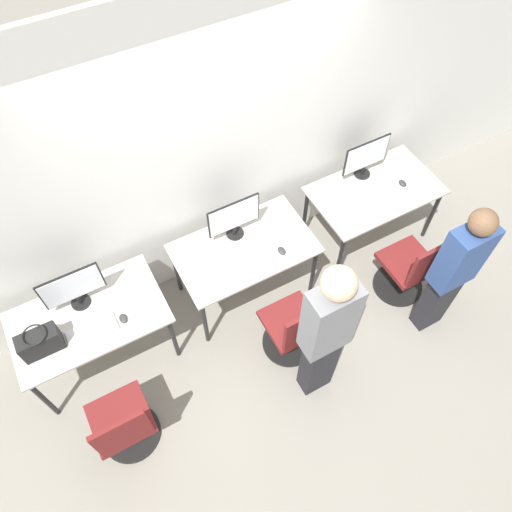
% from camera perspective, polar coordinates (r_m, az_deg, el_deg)
% --- Properties ---
extents(ground_plane, '(20.00, 20.00, 0.00)m').
position_cam_1_polar(ground_plane, '(4.77, 0.84, -7.08)').
color(ground_plane, gray).
extents(wall_back, '(12.00, 0.05, 2.80)m').
position_cam_1_polar(wall_back, '(4.10, -4.81, 11.47)').
color(wall_back, silver).
rests_on(wall_back, ground_plane).
extents(desk_left, '(1.21, 0.72, 0.71)m').
position_cam_1_polar(desk_left, '(4.26, -18.49, -7.08)').
color(desk_left, '#BCB7AD').
rests_on(desk_left, ground_plane).
extents(monitor_left, '(0.48, 0.16, 0.41)m').
position_cam_1_polar(monitor_left, '(4.10, -20.21, -3.46)').
color(monitor_left, black).
rests_on(monitor_left, desk_left).
extents(keyboard_left, '(0.39, 0.17, 0.02)m').
position_cam_1_polar(keyboard_left, '(4.12, -18.20, -8.11)').
color(keyboard_left, silver).
rests_on(keyboard_left, desk_left).
extents(mouse_left, '(0.06, 0.09, 0.03)m').
position_cam_1_polar(mouse_left, '(4.09, -14.93, -6.90)').
color(mouse_left, '#333333').
rests_on(mouse_left, desk_left).
extents(office_chair_left, '(0.48, 0.48, 0.89)m').
position_cam_1_polar(office_chair_left, '(4.15, -14.77, -18.40)').
color(office_chair_left, black).
rests_on(office_chair_left, ground_plane).
extents(desk_center, '(1.21, 0.72, 0.71)m').
position_cam_1_polar(desk_center, '(4.39, -1.35, 0.42)').
color(desk_center, '#BCB7AD').
rests_on(desk_center, ground_plane).
extents(monitor_center, '(0.48, 0.16, 0.41)m').
position_cam_1_polar(monitor_center, '(4.25, -2.53, 4.40)').
color(monitor_center, black).
rests_on(monitor_center, desk_center).
extents(keyboard_center, '(0.39, 0.17, 0.02)m').
position_cam_1_polar(keyboard_center, '(4.23, -0.25, -0.69)').
color(keyboard_center, silver).
rests_on(keyboard_center, desk_center).
extents(mouse_center, '(0.06, 0.09, 0.03)m').
position_cam_1_polar(mouse_center, '(4.30, 2.95, 0.61)').
color(mouse_center, '#333333').
rests_on(mouse_center, desk_center).
extents(office_chair_center, '(0.48, 0.48, 0.89)m').
position_cam_1_polar(office_chair_center, '(4.32, 4.34, -8.43)').
color(office_chair_center, black).
rests_on(office_chair_center, ground_plane).
extents(person_center, '(0.36, 0.23, 1.78)m').
position_cam_1_polar(person_center, '(3.65, 8.01, -8.64)').
color(person_center, '#232328').
rests_on(person_center, ground_plane).
extents(desk_right, '(1.21, 0.72, 0.71)m').
position_cam_1_polar(desk_right, '(4.94, 13.36, 6.86)').
color(desk_right, '#BCB7AD').
rests_on(desk_right, ground_plane).
extents(monitor_right, '(0.48, 0.16, 0.41)m').
position_cam_1_polar(monitor_right, '(4.84, 12.46, 10.99)').
color(monitor_right, black).
rests_on(monitor_right, desk_right).
extents(keyboard_right, '(0.39, 0.17, 0.02)m').
position_cam_1_polar(keyboard_right, '(4.84, 14.16, 6.78)').
color(keyboard_right, silver).
rests_on(keyboard_right, desk_right).
extents(mouse_right, '(0.06, 0.09, 0.03)m').
position_cam_1_polar(mouse_right, '(4.98, 16.41, 8.00)').
color(mouse_right, '#333333').
rests_on(mouse_right, desk_right).
extents(office_chair_right, '(0.48, 0.48, 0.89)m').
position_cam_1_polar(office_chair_right, '(4.83, 17.15, -1.54)').
color(office_chair_right, black).
rests_on(office_chair_right, ground_plane).
extents(person_right, '(0.36, 0.21, 1.59)m').
position_cam_1_polar(person_right, '(4.33, 21.71, -1.50)').
color(person_right, '#232328').
rests_on(person_right, ground_plane).
extents(handbag, '(0.30, 0.18, 0.25)m').
position_cam_1_polar(handbag, '(4.09, -23.47, -9.04)').
color(handbag, black).
rests_on(handbag, desk_left).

